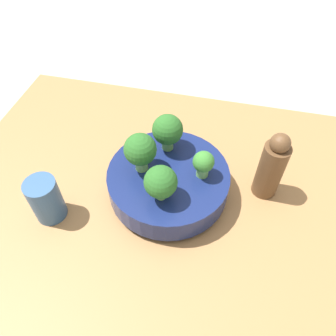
% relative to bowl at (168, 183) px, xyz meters
% --- Properties ---
extents(ground_plane, '(6.00, 6.00, 0.00)m').
position_rel_bowl_xyz_m(ground_plane, '(0.03, -0.00, -0.08)').
color(ground_plane, '#ADA89E').
extents(table, '(0.96, 0.73, 0.04)m').
position_rel_bowl_xyz_m(table, '(0.03, -0.00, -0.06)').
color(table, '#9E7042').
rests_on(table, ground_plane).
extents(bowl, '(0.26, 0.26, 0.07)m').
position_rel_bowl_xyz_m(bowl, '(0.00, 0.00, 0.00)').
color(bowl, navy).
rests_on(bowl, table).
extents(broccoli_floret_left, '(0.04, 0.04, 0.06)m').
position_rel_bowl_xyz_m(broccoli_floret_left, '(-0.07, -0.02, 0.07)').
color(broccoli_floret_left, '#6BA34C').
rests_on(broccoli_floret_left, bowl).
extents(broccoli_floret_right, '(0.07, 0.07, 0.09)m').
position_rel_bowl_xyz_m(broccoli_floret_right, '(0.06, -0.00, 0.08)').
color(broccoli_floret_right, '#7AB256').
rests_on(broccoli_floret_right, bowl).
extents(broccoli_floret_front, '(0.07, 0.07, 0.09)m').
position_rel_bowl_xyz_m(broccoli_floret_front, '(0.02, -0.08, 0.08)').
color(broccoli_floret_front, '#609347').
rests_on(broccoli_floret_front, bowl).
extents(broccoli_floret_back, '(0.06, 0.06, 0.08)m').
position_rel_bowl_xyz_m(broccoli_floret_back, '(0.00, 0.06, 0.08)').
color(broccoli_floret_back, '#7AB256').
rests_on(broccoli_floret_back, bowl).
extents(cup, '(0.06, 0.06, 0.10)m').
position_rel_bowl_xyz_m(cup, '(0.23, 0.11, 0.01)').
color(cup, '#33567F').
rests_on(cup, table).
extents(pepper_mill, '(0.05, 0.05, 0.17)m').
position_rel_bowl_xyz_m(pepper_mill, '(-0.21, -0.06, 0.04)').
color(pepper_mill, brown).
rests_on(pepper_mill, table).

